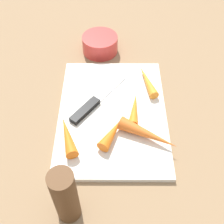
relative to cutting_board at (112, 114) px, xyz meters
The scene contains 10 objects.
ground_plane 0.01m from the cutting_board, ahead, with size 1.40×1.40×0.00m, color #8C6D4C.
cutting_board is the anchor object (origin of this frame).
knife 0.06m from the cutting_board, 99.78° to the right, with size 0.17×0.14×0.01m.
carrot_longest 0.11m from the cutting_board, 45.30° to the left, with size 0.03×0.03×0.14m, color orange.
carrot_long 0.13m from the cutting_board, 136.94° to the left, with size 0.02×0.02×0.11m, color orange.
carrot_shortest 0.08m from the cutting_board, ahead, with size 0.03×0.03×0.09m, color orange.
carrot_medium 0.13m from the cutting_board, 50.84° to the right, with size 0.03×0.03×0.11m, color orange.
carrot_short 0.06m from the cutting_board, 86.97° to the left, with size 0.02×0.02×0.10m, color orange.
small_bowl 0.26m from the cutting_board, behind, with size 0.10×0.10×0.05m, color red.
pepper_grinder 0.26m from the cutting_board, 18.69° to the right, with size 0.04×0.04×0.14m, color brown.
Camera 1 is at (0.46, 0.00, 0.55)m, focal length 46.63 mm.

